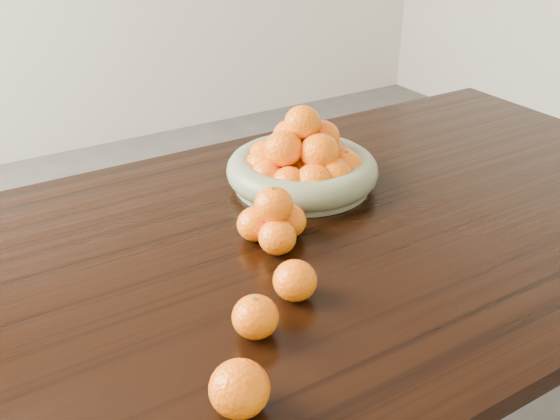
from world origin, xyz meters
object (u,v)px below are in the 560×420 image
dining_table (293,275)px  fruit_bowl (303,164)px  loose_orange_0 (255,317)px  orange_pyramid (274,221)px

dining_table → fruit_bowl: size_ratio=5.97×
fruit_bowl → loose_orange_0: bearing=-131.0°
fruit_bowl → loose_orange_0: 0.52m
loose_orange_0 → dining_table: bearing=46.4°
dining_table → orange_pyramid: 0.14m
fruit_bowl → dining_table: bearing=-127.7°
dining_table → fruit_bowl: bearing=52.3°
orange_pyramid → loose_orange_0: 0.27m
dining_table → loose_orange_0: 0.32m
dining_table → fruit_bowl: fruit_bowl is taller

